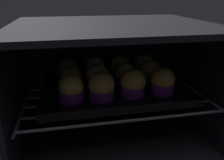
{
  "coord_description": "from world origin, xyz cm",
  "views": [
    {
      "loc": [
        -13.84,
        -45.62,
        43.84
      ],
      "look_at": [
        0.0,
        23.33,
        17.06
      ],
      "focal_mm": 36.84,
      "sensor_mm": 36.0,
      "label": 1
    }
  ],
  "objects": [
    {
      "name": "oven_rack",
      "position": [
        0.0,
        22.0,
        13.6
      ],
      "size": [
        54.8,
        42.0,
        0.8
      ],
      "color": "#51515B",
      "rests_on": "oven_cavity"
    },
    {
      "name": "muffin_row1_col2",
      "position": [
        4.67,
        23.58,
        18.29
      ],
      "size": [
        7.05,
        7.05,
        7.22
      ],
      "color": "#0C8C84",
      "rests_on": "baking_tray"
    },
    {
      "name": "muffin_row1_col1",
      "position": [
        -4.7,
        23.63,
        18.32
      ],
      "size": [
        7.4,
        7.4,
        7.4
      ],
      "color": "#7A238C",
      "rests_on": "baking_tray"
    },
    {
      "name": "muffin_row0_col2",
      "position": [
        4.44,
        14.53,
        18.85
      ],
      "size": [
        7.47,
        7.47,
        8.17
      ],
      "color": "#7A238C",
      "rests_on": "baking_tray"
    },
    {
      "name": "muffin_row2_col1",
      "position": [
        -4.54,
        32.45,
        18.53
      ],
      "size": [
        7.37,
        7.37,
        7.71
      ],
      "color": "#7A238C",
      "rests_on": "baking_tray"
    },
    {
      "name": "muffin_row0_col3",
      "position": [
        13.87,
        14.6,
        18.74
      ],
      "size": [
        7.13,
        7.13,
        7.88
      ],
      "color": "#7A238C",
      "rests_on": "baking_tray"
    },
    {
      "name": "muffin_row2_col2",
      "position": [
        4.84,
        32.01,
        18.49
      ],
      "size": [
        7.05,
        7.05,
        7.55
      ],
      "color": "#0C8C84",
      "rests_on": "baking_tray"
    },
    {
      "name": "oven_cavity",
      "position": [
        0.0,
        26.25,
        17.0
      ],
      "size": [
        59.0,
        47.0,
        37.0
      ],
      "color": "black",
      "rests_on": "ground"
    },
    {
      "name": "baking_tray",
      "position": [
        0.0,
        23.33,
        14.67
      ],
      "size": [
        44.61,
        35.57,
        2.2
      ],
      "color": "black",
      "rests_on": "oven_rack"
    },
    {
      "name": "muffin_row0_col1",
      "position": [
        -4.88,
        13.95,
        18.89
      ],
      "size": [
        7.47,
        7.47,
        8.26
      ],
      "color": "#7A238C",
      "rests_on": "baking_tray"
    },
    {
      "name": "muffin_row2_col0",
      "position": [
        -13.74,
        32.3,
        18.48
      ],
      "size": [
        7.05,
        7.05,
        7.48
      ],
      "color": "#7A238C",
      "rests_on": "baking_tray"
    },
    {
      "name": "muffin_row1_col3",
      "position": [
        13.28,
        23.68,
        18.51
      ],
      "size": [
        7.27,
        7.27,
        7.57
      ],
      "color": "#0C8C84",
      "rests_on": "baking_tray"
    },
    {
      "name": "muffin_row1_col0",
      "position": [
        -13.27,
        23.06,
        18.44
      ],
      "size": [
        7.05,
        7.05,
        7.41
      ],
      "color": "#1928B7",
      "rests_on": "baking_tray"
    },
    {
      "name": "muffin_row2_col3",
      "position": [
        13.95,
        32.08,
        18.58
      ],
      "size": [
        7.05,
        7.05,
        7.68
      ],
      "color": "#1928B7",
      "rests_on": "baking_tray"
    },
    {
      "name": "muffin_row0_col0",
      "position": [
        -13.39,
        14.48,
        18.67
      ],
      "size": [
        7.05,
        7.05,
        7.79
      ],
      "color": "#7A238C",
      "rests_on": "baking_tray"
    }
  ]
}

